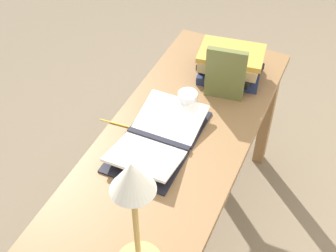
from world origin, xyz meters
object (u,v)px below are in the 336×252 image
at_px(book_standing_upright, 225,74).
at_px(coffee_mug, 188,101).
at_px(pencil, 119,124).
at_px(reading_lamp, 134,197).
at_px(book_stack_tall, 230,64).
at_px(open_book, 158,138).

relative_size(book_standing_upright, coffee_mug, 2.29).
bearing_deg(pencil, reading_lamp, 34.38).
xyz_separation_m(book_stack_tall, pencil, (0.50, -0.31, -0.07)).
height_order(book_standing_upright, pencil, book_standing_upright).
distance_m(book_standing_upright, coffee_mug, 0.20).
height_order(book_stack_tall, coffee_mug, book_stack_tall).
bearing_deg(book_stack_tall, reading_lamp, 3.08).
xyz_separation_m(reading_lamp, coffee_mug, (-0.76, -0.15, -0.30)).
distance_m(coffee_mug, pencil, 0.31).
bearing_deg(coffee_mug, open_book, -6.73).
bearing_deg(book_stack_tall, coffee_mug, -18.28).
bearing_deg(coffee_mug, reading_lamp, 11.21).
relative_size(book_stack_tall, reading_lamp, 0.65).
distance_m(open_book, reading_lamp, 0.64).
distance_m(open_book, book_standing_upright, 0.41).
bearing_deg(book_standing_upright, pencil, -51.86).
xyz_separation_m(open_book, book_stack_tall, (-0.52, 0.12, 0.05)).
height_order(reading_lamp, coffee_mug, reading_lamp).
xyz_separation_m(book_standing_upright, reading_lamp, (0.89, 0.03, 0.22)).
height_order(open_book, book_standing_upright, book_standing_upright).
bearing_deg(pencil, book_stack_tall, 148.07).
bearing_deg(open_book, pencil, -95.27).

